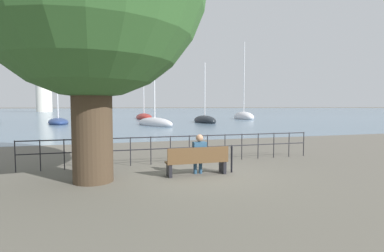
% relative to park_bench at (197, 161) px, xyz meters
% --- Properties ---
extents(ground_plane, '(1000.00, 1000.00, 0.00)m').
position_rel_park_bench_xyz_m(ground_plane, '(0.00, 0.06, -0.44)').
color(ground_plane, '#605B51').
extents(harbor_water, '(600.00, 300.00, 0.01)m').
position_rel_park_bench_xyz_m(harbor_water, '(0.00, 159.26, -0.44)').
color(harbor_water, slate).
rests_on(harbor_water, ground_plane).
extents(park_bench, '(1.97, 0.45, 0.90)m').
position_rel_park_bench_xyz_m(park_bench, '(0.00, 0.00, 0.00)').
color(park_bench, brown).
rests_on(park_bench, ground_plane).
extents(seated_person_left, '(0.41, 0.35, 1.28)m').
position_rel_park_bench_xyz_m(seated_person_left, '(0.09, 0.08, 0.27)').
color(seated_person_left, navy).
rests_on(seated_person_left, ground_plane).
extents(promenade_railing, '(11.18, 0.04, 1.05)m').
position_rel_park_bench_xyz_m(promenade_railing, '(0.00, 2.13, 0.26)').
color(promenade_railing, black).
rests_on(promenade_railing, ground_plane).
extents(closed_umbrella, '(0.09, 0.09, 0.92)m').
position_rel_park_bench_xyz_m(closed_umbrella, '(1.21, 0.07, 0.07)').
color(closed_umbrella, black).
rests_on(closed_umbrella, ground_plane).
extents(sailboat_0, '(2.48, 5.73, 13.19)m').
position_rel_park_bench_xyz_m(sailboat_0, '(19.86, 36.11, -0.02)').
color(sailboat_0, silver).
rests_on(sailboat_0, ground_plane).
extents(sailboat_1, '(2.68, 7.31, 8.01)m').
position_rel_park_bench_xyz_m(sailboat_1, '(4.16, 41.91, -0.14)').
color(sailboat_1, maroon).
rests_on(sailboat_1, ground_plane).
extents(sailboat_3, '(3.98, 6.50, 12.89)m').
position_rel_park_bench_xyz_m(sailboat_3, '(2.85, 23.96, -0.07)').
color(sailboat_3, silver).
rests_on(sailboat_3, ground_plane).
extents(sailboat_4, '(3.20, 5.38, 9.35)m').
position_rel_park_bench_xyz_m(sailboat_4, '(-7.78, 30.54, -0.16)').
color(sailboat_4, navy).
rests_on(sailboat_4, ground_plane).
extents(sailboat_5, '(2.34, 5.80, 8.21)m').
position_rel_park_bench_xyz_m(sailboat_5, '(10.23, 28.26, -0.13)').
color(sailboat_5, black).
rests_on(sailboat_5, ground_plane).
extents(harbor_lighthouse, '(5.56, 5.56, 22.70)m').
position_rel_park_bench_xyz_m(harbor_lighthouse, '(-22.94, 114.78, 10.12)').
color(harbor_lighthouse, silver).
rests_on(harbor_lighthouse, ground_plane).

